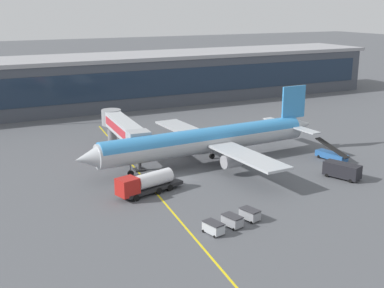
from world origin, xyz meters
name	(u,v)px	position (x,y,z in m)	size (l,w,h in m)	color
ground_plane	(182,179)	(0.00, 0.00, 0.00)	(700.00, 700.00, 0.00)	#515459
apron_lead_in_line	(146,181)	(-5.41, 2.00, 0.00)	(0.30, 80.00, 0.01)	yellow
terminal_building	(65,84)	(-3.06, 65.14, 6.86)	(190.06, 22.23, 13.68)	#424751
main_airliner	(207,140)	(7.79, 5.77, 4.24)	(47.48, 37.69, 12.28)	#B2B7BC
jet_bridge	(123,128)	(-3.66, 17.36, 5.22)	(5.24, 22.39, 6.93)	#B2B7BC
fuel_tanker	(146,183)	(-7.59, -3.67, 1.75)	(11.08, 5.19, 3.25)	#232326
lavatory_truck	(341,170)	(23.28, -11.02, 1.42)	(4.21, 6.24, 2.50)	black
belt_loader	(331,155)	(28.64, -2.70, 0.99)	(2.88, 7.02, 3.49)	#285B9E
baggage_cart_0	(213,228)	(-5.15, -19.75, 0.78)	(2.13, 2.93, 1.48)	#B2B7BC
baggage_cart_1	(232,221)	(-2.03, -19.02, 0.78)	(2.13, 2.93, 1.48)	gray
baggage_cart_2	(250,214)	(1.08, -18.29, 0.78)	(2.13, 2.93, 1.48)	gray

